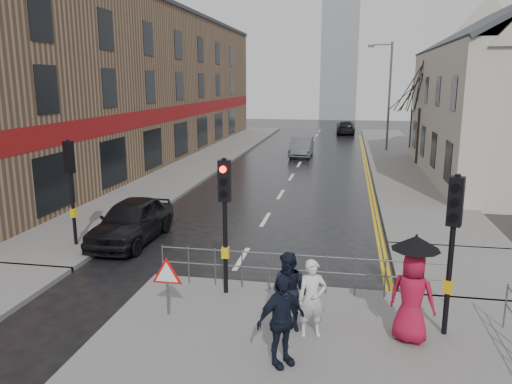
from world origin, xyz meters
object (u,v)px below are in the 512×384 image
at_px(pedestrian_a, 312,298).
at_px(pedestrian_d, 281,321).
at_px(car_parked, 131,221).
at_px(car_mid, 302,147).
at_px(pedestrian_with_umbrella, 413,287).
at_px(pedestrian_b, 289,292).

relative_size(pedestrian_a, pedestrian_d, 0.92).
relative_size(pedestrian_a, car_parked, 0.38).
bearing_deg(pedestrian_a, car_mid, 82.07).
xyz_separation_m(pedestrian_with_umbrella, pedestrian_d, (-2.47, -1.35, -0.29)).
distance_m(pedestrian_d, car_mid, 27.52).
height_order(pedestrian_a, car_mid, pedestrian_a).
bearing_deg(pedestrian_with_umbrella, pedestrian_d, -151.37).
bearing_deg(car_parked, pedestrian_d, -47.71).
height_order(pedestrian_a, car_parked, pedestrian_a).
bearing_deg(pedestrian_b, pedestrian_d, -69.53).
bearing_deg(pedestrian_d, car_parked, 88.32).
bearing_deg(pedestrian_a, pedestrian_with_umbrella, -9.79).
distance_m(pedestrian_a, car_parked, 8.53).
bearing_deg(pedestrian_b, car_parked, 158.06).
relative_size(pedestrian_b, car_mid, 0.40).
bearing_deg(car_parked, pedestrian_a, -39.88).
distance_m(pedestrian_b, pedestrian_with_umbrella, 2.50).
bearing_deg(pedestrian_with_umbrella, car_mid, 100.08).
relative_size(car_parked, car_mid, 1.02).
xyz_separation_m(car_parked, car_mid, (3.81, 20.66, -0.03)).
distance_m(pedestrian_a, pedestrian_b, 0.52).
xyz_separation_m(pedestrian_a, pedestrian_b, (-0.49, 0.16, 0.03)).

